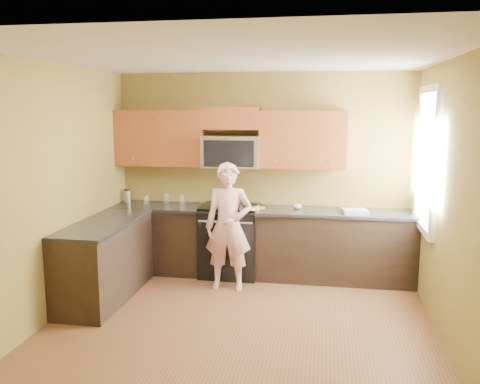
% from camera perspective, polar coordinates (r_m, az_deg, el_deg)
% --- Properties ---
extents(floor, '(4.00, 4.00, 0.00)m').
position_cam_1_polar(floor, '(5.29, -0.24, -15.35)').
color(floor, brown).
rests_on(floor, ground).
extents(ceiling, '(4.00, 4.00, 0.00)m').
position_cam_1_polar(ceiling, '(4.82, -0.26, 15.15)').
color(ceiling, white).
rests_on(ceiling, ground).
extents(wall_back, '(4.00, 0.00, 4.00)m').
position_cam_1_polar(wall_back, '(6.84, 2.64, 2.15)').
color(wall_back, olive).
rests_on(wall_back, ground).
extents(wall_front, '(4.00, 0.00, 4.00)m').
position_cam_1_polar(wall_front, '(2.98, -6.93, -7.65)').
color(wall_front, olive).
rests_on(wall_front, ground).
extents(wall_left, '(0.00, 4.00, 4.00)m').
position_cam_1_polar(wall_left, '(5.58, -20.92, -0.15)').
color(wall_left, olive).
rests_on(wall_left, ground).
extents(wall_right, '(0.00, 4.00, 4.00)m').
position_cam_1_polar(wall_right, '(4.95, 23.21, -1.46)').
color(wall_right, olive).
rests_on(wall_right, ground).
extents(cabinet_back_run, '(4.00, 0.60, 0.88)m').
position_cam_1_polar(cabinet_back_run, '(6.73, 2.26, -5.89)').
color(cabinet_back_run, black).
rests_on(cabinet_back_run, floor).
extents(cabinet_left_run, '(0.60, 1.60, 0.88)m').
position_cam_1_polar(cabinet_left_run, '(6.16, -15.15, -7.67)').
color(cabinet_left_run, black).
rests_on(cabinet_left_run, floor).
extents(countertop_back, '(4.00, 0.62, 0.04)m').
position_cam_1_polar(countertop_back, '(6.61, 2.28, -2.06)').
color(countertop_back, black).
rests_on(countertop_back, cabinet_back_run).
extents(countertop_left, '(0.62, 1.60, 0.04)m').
position_cam_1_polar(countertop_left, '(6.04, -15.25, -3.50)').
color(countertop_left, black).
rests_on(countertop_left, cabinet_left_run).
extents(stove, '(0.76, 0.65, 0.95)m').
position_cam_1_polar(stove, '(6.75, -1.14, -5.51)').
color(stove, black).
rests_on(stove, floor).
extents(microwave, '(0.76, 0.40, 0.42)m').
position_cam_1_polar(microwave, '(6.69, -0.97, 2.86)').
color(microwave, silver).
rests_on(microwave, wall_back).
extents(upper_cab_left, '(1.22, 0.33, 0.75)m').
position_cam_1_polar(upper_cab_left, '(6.97, -8.95, 3.02)').
color(upper_cab_left, brown).
rests_on(upper_cab_left, wall_back).
extents(upper_cab_right, '(1.12, 0.33, 0.75)m').
position_cam_1_polar(upper_cab_right, '(6.62, 7.12, 2.72)').
color(upper_cab_right, brown).
rests_on(upper_cab_right, wall_back).
extents(upper_cab_over_mw, '(0.76, 0.33, 0.30)m').
position_cam_1_polar(upper_cab_over_mw, '(6.68, -0.93, 8.44)').
color(upper_cab_over_mw, brown).
rests_on(upper_cab_over_mw, wall_back).
extents(window, '(0.06, 1.06, 1.66)m').
position_cam_1_polar(window, '(6.07, 20.61, 3.46)').
color(window, white).
rests_on(window, wall_right).
extents(woman, '(0.59, 0.40, 1.58)m').
position_cam_1_polar(woman, '(6.16, -1.33, -3.96)').
color(woman, pink).
rests_on(woman, floor).
extents(frying_pan, '(0.28, 0.44, 0.06)m').
position_cam_1_polar(frying_pan, '(6.53, -0.54, -1.75)').
color(frying_pan, black).
rests_on(frying_pan, stove).
extents(butter_tub, '(0.14, 0.14, 0.09)m').
position_cam_1_polar(butter_tub, '(6.51, 1.72, -2.06)').
color(butter_tub, yellow).
rests_on(butter_tub, countertop_back).
extents(toast_slice, '(0.12, 0.12, 0.01)m').
position_cam_1_polar(toast_slice, '(6.61, 2.31, -1.82)').
color(toast_slice, '#B27F47').
rests_on(toast_slice, countertop_back).
extents(napkin_a, '(0.14, 0.15, 0.06)m').
position_cam_1_polar(napkin_a, '(6.38, 1.31, -2.03)').
color(napkin_a, silver).
rests_on(napkin_a, countertop_back).
extents(napkin_b, '(0.16, 0.16, 0.07)m').
position_cam_1_polar(napkin_b, '(6.63, 6.55, -1.61)').
color(napkin_b, silver).
rests_on(napkin_b, countertop_back).
extents(dish_towel, '(0.33, 0.28, 0.05)m').
position_cam_1_polar(dish_towel, '(6.45, 12.99, -2.17)').
color(dish_towel, white).
rests_on(dish_towel, countertop_back).
extents(travel_mug, '(0.10, 0.10, 0.19)m').
position_cam_1_polar(travel_mug, '(7.22, -12.71, -1.13)').
color(travel_mug, silver).
rests_on(travel_mug, countertop_back).
extents(glass_a, '(0.08, 0.08, 0.12)m').
position_cam_1_polar(glass_a, '(6.98, -10.63, -0.92)').
color(glass_a, silver).
rests_on(glass_a, countertop_back).
extents(glass_b, '(0.08, 0.08, 0.12)m').
position_cam_1_polar(glass_b, '(7.08, -8.37, -0.71)').
color(glass_b, silver).
rests_on(glass_b, countertop_back).
extents(glass_c, '(0.07, 0.07, 0.12)m').
position_cam_1_polar(glass_c, '(6.97, -6.62, -0.84)').
color(glass_c, silver).
rests_on(glass_c, countertop_back).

